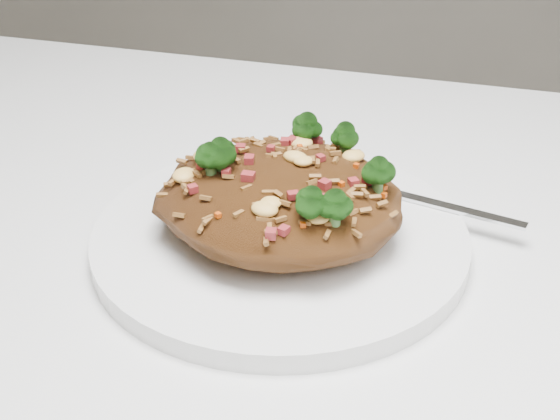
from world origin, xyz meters
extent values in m
cube|color=white|center=(0.00, 0.00, 0.73)|extent=(1.20, 0.80, 0.04)
cylinder|color=white|center=(0.02, 0.06, 0.76)|extent=(0.25, 0.25, 0.01)
ellipsoid|color=brown|center=(0.02, 0.06, 0.79)|extent=(0.16, 0.15, 0.05)
ellipsoid|color=#0E3A07|center=(0.05, 0.11, 0.81)|extent=(0.02, 0.02, 0.02)
ellipsoid|color=#0E3A07|center=(-0.02, 0.05, 0.82)|extent=(0.02, 0.02, 0.02)
ellipsoid|color=#0E3A07|center=(0.05, 0.02, 0.82)|extent=(0.02, 0.02, 0.02)
ellipsoid|color=#0E3A07|center=(0.07, 0.02, 0.81)|extent=(0.02, 0.02, 0.02)
ellipsoid|color=#0E3A07|center=(0.03, 0.12, 0.81)|extent=(0.02, 0.02, 0.02)
ellipsoid|color=#0E3A07|center=(0.08, 0.07, 0.81)|extent=(0.02, 0.02, 0.02)
ellipsoid|color=#0E3A07|center=(-0.01, 0.06, 0.82)|extent=(0.02, 0.02, 0.02)
cube|color=silver|center=(0.15, 0.12, 0.77)|extent=(0.10, 0.03, 0.00)
cube|color=silver|center=(0.05, 0.14, 0.77)|extent=(0.04, 0.03, 0.00)
camera|label=1|loc=(0.14, -0.36, 1.04)|focal=50.00mm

